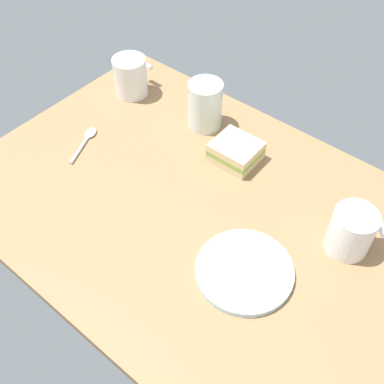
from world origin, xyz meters
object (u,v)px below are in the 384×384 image
at_px(sandwich_main, 236,152).
at_px(glass_of_milk, 205,107).
at_px(plate_of_food, 244,271).
at_px(coffee_mug_black, 352,231).
at_px(spoon, 86,139).
at_px(coffee_mug_milky, 131,76).

height_order(sandwich_main, glass_of_milk, glass_of_milk).
relative_size(plate_of_food, sandwich_main, 1.79).
bearing_deg(sandwich_main, glass_of_milk, -21.44).
bearing_deg(glass_of_milk, coffee_mug_black, 165.88).
height_order(coffee_mug_black, glass_of_milk, glass_of_milk).
height_order(glass_of_milk, spoon, glass_of_milk).
xyz_separation_m(plate_of_food, coffee_mug_black, (-0.11, -0.16, 0.04)).
xyz_separation_m(sandwich_main, spoon, (0.29, 0.16, -0.02)).
relative_size(coffee_mug_milky, glass_of_milk, 0.91).
bearing_deg(coffee_mug_milky, glass_of_milk, -174.51).
height_order(coffee_mug_black, sandwich_main, coffee_mug_black).
bearing_deg(spoon, coffee_mug_milky, -77.00).
xyz_separation_m(coffee_mug_milky, glass_of_milk, (-0.21, -0.02, 0.00)).
distance_m(glass_of_milk, spoon, 0.27).
distance_m(plate_of_food, coffee_mug_black, 0.20).
height_order(plate_of_food, spoon, plate_of_food).
xyz_separation_m(coffee_mug_black, sandwich_main, (0.29, -0.06, -0.02)).
relative_size(coffee_mug_black, spoon, 0.82).
bearing_deg(spoon, coffee_mug_black, -169.46).
height_order(coffee_mug_black, coffee_mug_milky, coffee_mug_milky).
bearing_deg(plate_of_food, coffee_mug_milky, -25.64).
relative_size(coffee_mug_milky, sandwich_main, 1.05).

